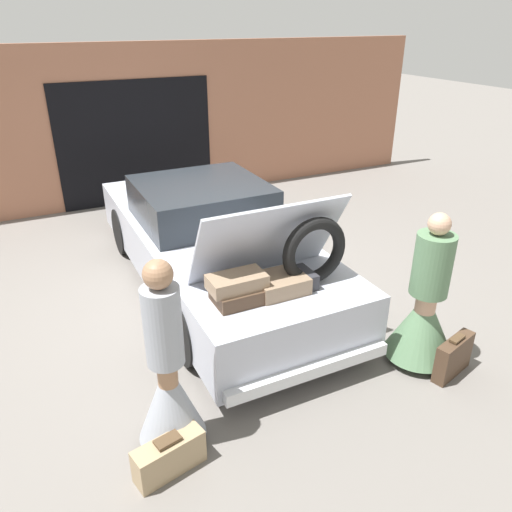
{
  "coord_description": "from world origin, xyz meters",
  "views": [
    {
      "loc": [
        -2.03,
        -5.44,
        3.19
      ],
      "look_at": [
        0.0,
        -1.31,
        0.96
      ],
      "focal_mm": 35.0,
      "sensor_mm": 36.0,
      "label": 1
    }
  ],
  "objects_px": {
    "car": "(211,242)",
    "person_right": "(424,312)",
    "person_left": "(168,383)",
    "suitcase_beside_left_person": "(169,456)",
    "suitcase_beside_right_person": "(453,357)"
  },
  "relations": [
    {
      "from": "person_left",
      "to": "car",
      "type": "bearing_deg",
      "value": 160.97
    },
    {
      "from": "person_left",
      "to": "person_right",
      "type": "relative_size",
      "value": 1.05
    },
    {
      "from": "suitcase_beside_left_person",
      "to": "suitcase_beside_right_person",
      "type": "relative_size",
      "value": 1.11
    },
    {
      "from": "person_left",
      "to": "suitcase_beside_right_person",
      "type": "distance_m",
      "value": 2.77
    },
    {
      "from": "person_left",
      "to": "suitcase_beside_right_person",
      "type": "relative_size",
      "value": 3.18
    },
    {
      "from": "car",
      "to": "person_left",
      "type": "relative_size",
      "value": 2.89
    },
    {
      "from": "person_right",
      "to": "suitcase_beside_left_person",
      "type": "xyz_separation_m",
      "value": [
        -2.7,
        -0.24,
        -0.41
      ]
    },
    {
      "from": "person_right",
      "to": "suitcase_beside_right_person",
      "type": "height_order",
      "value": "person_right"
    },
    {
      "from": "car",
      "to": "person_right",
      "type": "bearing_deg",
      "value": -61.88
    },
    {
      "from": "suitcase_beside_left_person",
      "to": "suitcase_beside_right_person",
      "type": "distance_m",
      "value": 2.83
    },
    {
      "from": "car",
      "to": "suitcase_beside_left_person",
      "type": "bearing_deg",
      "value": -117.9
    },
    {
      "from": "person_left",
      "to": "suitcase_beside_right_person",
      "type": "bearing_deg",
      "value": 91.79
    },
    {
      "from": "suitcase_beside_left_person",
      "to": "person_left",
      "type": "bearing_deg",
      "value": 67.57
    },
    {
      "from": "person_left",
      "to": "person_right",
      "type": "bearing_deg",
      "value": 98.68
    },
    {
      "from": "car",
      "to": "suitcase_beside_right_person",
      "type": "bearing_deg",
      "value": -62.66
    }
  ]
}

